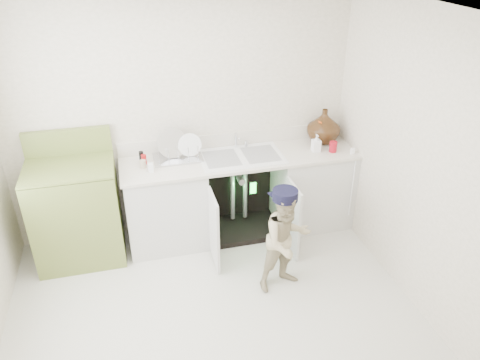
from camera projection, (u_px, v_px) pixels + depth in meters
name	position (u px, v px, depth m)	size (l,w,h in m)	color
ground	(215.00, 315.00, 4.06)	(3.50, 3.50, 0.00)	#BCB7A5
room_shell	(210.00, 191.00, 3.46)	(6.00, 5.50, 1.26)	silver
counter_run	(245.00, 191.00, 4.99)	(2.44, 1.02, 1.27)	silver
avocado_stove	(77.00, 211.00, 4.57)	(0.82, 0.65, 1.27)	olive
repair_worker	(286.00, 239.00, 4.17)	(0.56, 0.87, 1.02)	#C0B389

